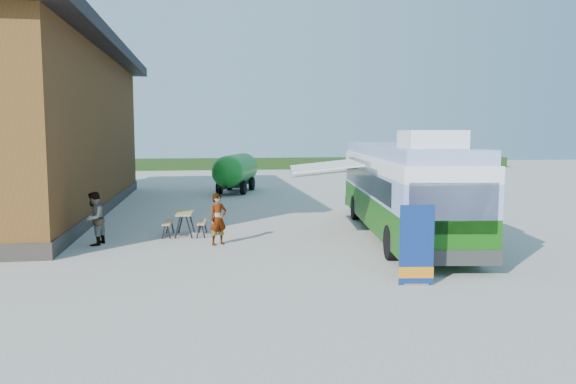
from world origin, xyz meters
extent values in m
plane|color=#BCB7AD|center=(0.00, 0.00, 0.00)|extent=(100.00, 100.00, 0.00)
cube|color=brown|center=(-10.50, 10.00, 3.50)|extent=(8.00, 20.00, 7.00)
cube|color=black|center=(-10.50, 10.00, 7.25)|extent=(9.60, 21.20, 0.50)
cube|color=#332D28|center=(-10.50, 10.00, 0.25)|extent=(8.10, 20.10, 0.50)
cube|color=#264419|center=(8.00, 38.00, 0.50)|extent=(40.00, 3.00, 1.00)
cube|color=#176010|center=(4.47, 2.38, 0.87)|extent=(3.94, 11.88, 1.07)
cube|color=#8B9EDA|center=(4.47, 2.38, 1.85)|extent=(3.94, 11.88, 0.87)
cube|color=black|center=(3.34, 3.02, 1.85)|extent=(1.32, 9.64, 0.68)
cube|color=black|center=(5.72, 2.71, 1.85)|extent=(1.32, 9.64, 0.68)
cube|color=white|center=(4.47, 2.38, 2.50)|extent=(3.94, 11.88, 0.44)
cube|color=#8B9EDA|center=(4.47, 2.38, 2.92)|extent=(3.77, 11.67, 0.39)
cube|color=white|center=(3.98, -1.28, 3.35)|extent=(1.77, 1.94, 0.49)
cube|color=black|center=(3.70, -3.37, 1.70)|extent=(2.18, 0.35, 1.26)
cube|color=#2D2D2D|center=(3.71, -3.32, 0.49)|extent=(2.48, 0.52, 0.39)
cube|color=#2D2D2D|center=(5.22, 8.08, 0.49)|extent=(2.48, 0.52, 0.39)
cylinder|color=black|center=(2.87, -1.32, 0.49)|extent=(0.42, 1.00, 0.97)
cylinder|color=black|center=(5.04, -1.61, 0.49)|extent=(0.42, 1.00, 0.97)
cylinder|color=black|center=(3.83, 5.90, 0.49)|extent=(0.42, 1.00, 0.97)
cylinder|color=black|center=(6.00, 5.61, 0.49)|extent=(0.42, 1.00, 0.97)
cube|color=white|center=(1.73, 2.15, 2.60)|extent=(2.70, 3.86, 0.28)
cube|color=#A5A8AD|center=(2.84, 2.01, 2.77)|extent=(0.66, 3.88, 0.15)
cylinder|color=#A5A8AD|center=(1.53, 0.67, 2.50)|extent=(2.33, 0.36, 0.30)
cylinder|color=#A5A8AD|center=(1.92, 3.64, 2.50)|extent=(2.33, 0.36, 0.30)
cube|color=navy|center=(2.57, -3.92, 0.94)|extent=(0.80, 0.14, 1.88)
cube|color=orange|center=(2.57, -3.92, 0.30)|extent=(0.82, 0.14, 0.26)
cube|color=#A5A8AD|center=(2.57, -3.92, 0.03)|extent=(0.58, 0.25, 0.06)
cylinder|color=#A5A8AD|center=(2.57, -3.90, 0.94)|extent=(0.03, 0.03, 1.88)
cube|color=tan|center=(-2.94, 3.23, 0.78)|extent=(0.60, 1.28, 0.04)
cube|color=tan|center=(-3.51, 3.27, 0.47)|extent=(0.34, 1.26, 0.04)
cube|color=tan|center=(-2.36, 3.19, 0.47)|extent=(0.34, 1.26, 0.04)
cube|color=black|center=(-3.16, 2.72, 0.38)|extent=(0.06, 0.06, 0.77)
cube|color=black|center=(-2.78, 2.70, 0.38)|extent=(0.06, 0.06, 0.77)
cube|color=black|center=(-3.09, 3.76, 0.38)|extent=(0.06, 0.06, 0.77)
cube|color=black|center=(-2.72, 3.74, 0.38)|extent=(0.06, 0.06, 0.77)
imported|color=#999999|center=(-1.85, 1.51, 0.81)|extent=(0.71, 0.63, 1.63)
imported|color=#999999|center=(-5.70, 2.04, 0.84)|extent=(0.83, 0.95, 1.68)
cylinder|color=#16791E|center=(-0.39, 17.07, 1.34)|extent=(2.85, 4.32, 1.79)
sphere|color=#16791E|center=(-0.96, 15.16, 1.34)|extent=(1.79, 1.79, 1.79)
sphere|color=#16791E|center=(0.18, 18.97, 1.34)|extent=(1.79, 1.79, 1.79)
cube|color=black|center=(-0.39, 17.07, 0.55)|extent=(2.34, 4.34, 0.20)
cube|color=black|center=(-1.13, 14.59, 0.50)|extent=(0.46, 1.18, 0.10)
cylinder|color=black|center=(-1.39, 16.12, 0.40)|extent=(0.47, 0.83, 0.80)
cylinder|color=black|center=(-0.06, 15.72, 0.40)|extent=(0.47, 0.83, 0.80)
cylinder|color=black|center=(-0.71, 18.41, 0.40)|extent=(0.47, 0.83, 0.80)
cylinder|color=black|center=(0.62, 18.01, 0.40)|extent=(0.47, 0.83, 0.80)
camera|label=1|loc=(-2.26, -16.08, 3.55)|focal=35.00mm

